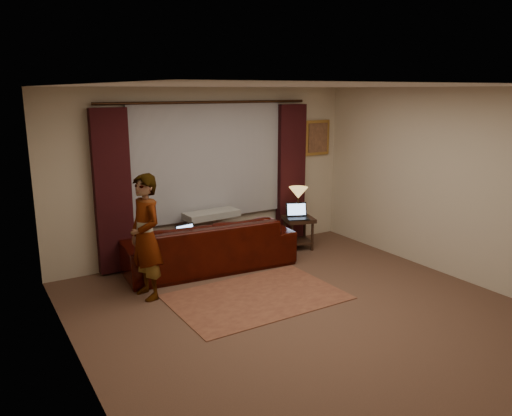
{
  "coord_description": "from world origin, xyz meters",
  "views": [
    {
      "loc": [
        -3.28,
        -4.42,
        2.56
      ],
      "look_at": [
        0.1,
        1.2,
        1.0
      ],
      "focal_mm": 35.0,
      "sensor_mm": 36.0,
      "label": 1
    }
  ],
  "objects_px": {
    "sofa": "(208,235)",
    "person": "(146,237)",
    "laptop_sofa": "(189,234)",
    "tiffany_lamp": "(298,202)",
    "laptop_table": "(298,212)",
    "end_table": "(298,233)"
  },
  "relations": [
    {
      "from": "sofa",
      "to": "person",
      "type": "xyz_separation_m",
      "value": [
        -1.12,
        -0.58,
        0.29
      ]
    },
    {
      "from": "laptop_sofa",
      "to": "tiffany_lamp",
      "type": "bearing_deg",
      "value": -2.01
    },
    {
      "from": "laptop_table",
      "to": "person",
      "type": "height_order",
      "value": "person"
    },
    {
      "from": "laptop_sofa",
      "to": "person",
      "type": "bearing_deg",
      "value": -158.83
    },
    {
      "from": "sofa",
      "to": "laptop_table",
      "type": "bearing_deg",
      "value": -176.03
    },
    {
      "from": "tiffany_lamp",
      "to": "sofa",
      "type": "bearing_deg",
      "value": -176.52
    },
    {
      "from": "end_table",
      "to": "tiffany_lamp",
      "type": "xyz_separation_m",
      "value": [
        0.01,
        0.04,
        0.51
      ]
    },
    {
      "from": "sofa",
      "to": "laptop_sofa",
      "type": "height_order",
      "value": "sofa"
    },
    {
      "from": "end_table",
      "to": "laptop_table",
      "type": "distance_m",
      "value": 0.4
    },
    {
      "from": "sofa",
      "to": "tiffany_lamp",
      "type": "height_order",
      "value": "tiffany_lamp"
    },
    {
      "from": "laptop_table",
      "to": "tiffany_lamp",
      "type": "bearing_deg",
      "value": 76.08
    },
    {
      "from": "tiffany_lamp",
      "to": "person",
      "type": "xyz_separation_m",
      "value": [
        -2.8,
        -0.68,
        0.01
      ]
    },
    {
      "from": "sofa",
      "to": "person",
      "type": "distance_m",
      "value": 1.3
    },
    {
      "from": "end_table",
      "to": "person",
      "type": "xyz_separation_m",
      "value": [
        -2.79,
        -0.64,
        0.52
      ]
    },
    {
      "from": "end_table",
      "to": "person",
      "type": "bearing_deg",
      "value": -167.06
    },
    {
      "from": "sofa",
      "to": "end_table",
      "type": "height_order",
      "value": "sofa"
    },
    {
      "from": "laptop_sofa",
      "to": "tiffany_lamp",
      "type": "distance_m",
      "value": 2.06
    },
    {
      "from": "sofa",
      "to": "laptop_table",
      "type": "xyz_separation_m",
      "value": [
        1.59,
        -0.02,
        0.16
      ]
    },
    {
      "from": "laptop_table",
      "to": "end_table",
      "type": "bearing_deg",
      "value": 69.26
    },
    {
      "from": "laptop_table",
      "to": "person",
      "type": "xyz_separation_m",
      "value": [
        -2.71,
        -0.56,
        0.14
      ]
    },
    {
      "from": "sofa",
      "to": "laptop_sofa",
      "type": "xyz_separation_m",
      "value": [
        -0.35,
        -0.14,
        0.11
      ]
    },
    {
      "from": "sofa",
      "to": "laptop_table",
      "type": "height_order",
      "value": "sofa"
    }
  ]
}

